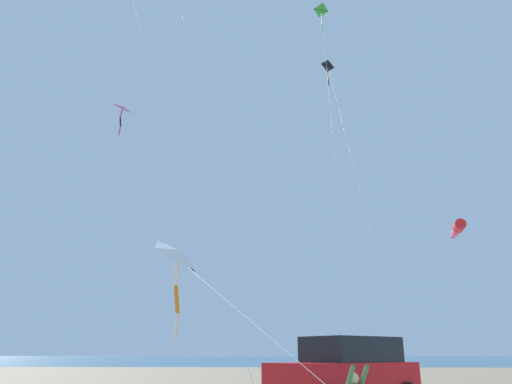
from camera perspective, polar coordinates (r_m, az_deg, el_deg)
ocean_water_strip at (r=177.56m, az=5.68°, el=-18.15°), size 240.00×600.00×0.01m
parked_car at (r=14.91m, az=10.17°, el=-19.24°), size 4.25×4.44×1.85m
kite_delta_yellow_midlevel at (r=15.45m, az=-8.68°, el=-7.26°), size 10.07×5.72×4.71m
kite_delta_orange_high_right at (r=26.30m, az=-14.77°, el=8.99°), size 8.44×8.42×13.35m
kite_delta_green_low_center at (r=29.67m, az=7.40°, el=19.47°), size 8.11×0.81×19.64m
kite_windsock_purple_drifting at (r=30.34m, az=21.84°, el=-3.85°), size 13.11×3.69×8.34m
kite_delta_rainbow_low_near at (r=34.86m, az=8.20°, el=13.80°), size 13.87×1.21×19.95m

